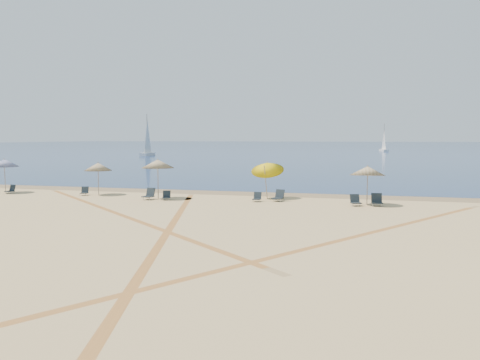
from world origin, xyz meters
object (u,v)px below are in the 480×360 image
object	(u,v)px
chair_6	(279,196)
sailboat_0	(148,143)
umbrella_1	(98,167)
chair_7	(355,201)
chair_8	(377,200)
chair_3	(149,194)
umbrella_4	(368,171)
chair_5	(257,197)
umbrella_0	(5,163)
sailboat_1	(384,143)
chair_2	(85,191)
umbrella_3	(267,167)
chair_1	(11,190)
chair_4	(167,196)
umbrella_2	(158,164)

from	to	relation	value
chair_6	sailboat_0	xyz separation A→B (m)	(-41.48, 68.88, 2.36)
umbrella_1	chair_7	distance (m)	17.76
chair_6	chair_8	bearing A→B (deg)	12.61
chair_3	umbrella_4	bearing A→B (deg)	14.96
chair_5	sailboat_0	world-z (taller)	sailboat_0
chair_8	umbrella_4	bearing A→B (deg)	143.55
umbrella_1	chair_3	xyz separation A→B (m)	(4.60, -1.58, -1.64)
umbrella_0	sailboat_1	xyz separation A→B (m)	(28.06, 116.83, 0.18)
chair_2	umbrella_3	bearing A→B (deg)	-10.18
umbrella_4	chair_6	world-z (taller)	umbrella_4
umbrella_4	chair_7	bearing A→B (deg)	-139.07
chair_1	chair_6	xyz separation A→B (m)	(19.32, 0.69, 0.04)
chair_6	sailboat_1	world-z (taller)	sailboat_1
chair_7	chair_4	bearing A→B (deg)	161.08
umbrella_1	chair_8	distance (m)	18.95
chair_8	chair_7	bearing A→B (deg)	-175.81
umbrella_0	chair_8	world-z (taller)	umbrella_0
sailboat_0	umbrella_1	bearing A→B (deg)	-73.45
chair_1	chair_3	xyz separation A→B (m)	(11.05, -0.62, 0.05)
umbrella_2	umbrella_4	xyz separation A→B (m)	(13.33, 0.30, -0.25)
umbrella_0	chair_5	distance (m)	18.95
umbrella_0	chair_2	size ratio (longest dim) A/B	3.65
chair_1	chair_6	size ratio (longest dim) A/B	0.82
umbrella_2	chair_1	size ratio (longest dim) A/B	3.71
umbrella_1	chair_5	size ratio (longest dim) A/B	3.93
chair_1	chair_4	size ratio (longest dim) A/B	1.02
umbrella_4	chair_6	size ratio (longest dim) A/B	2.78
chair_5	sailboat_1	xyz separation A→B (m)	(9.21, 117.07, 2.09)
chair_3	umbrella_3	bearing A→B (deg)	30.01
chair_4	chair_8	distance (m)	13.09
umbrella_0	chair_7	bearing A→B (deg)	-1.55
chair_2	chair_8	bearing A→B (deg)	-17.96
chair_4	sailboat_0	size ratio (longest dim) A/B	0.08
umbrella_1	chair_1	size ratio (longest dim) A/B	3.25
chair_3	chair_8	size ratio (longest dim) A/B	1.05
umbrella_1	umbrella_4	xyz separation A→B (m)	(18.28, -0.67, 0.07)
umbrella_2	sailboat_0	bearing A→B (deg)	115.75
umbrella_0	umbrella_2	world-z (taller)	umbrella_2
chair_3	chair_8	world-z (taller)	chair_3
chair_1	chair_7	bearing A→B (deg)	12.23
umbrella_2	chair_1	xyz separation A→B (m)	(-11.41, -0.00, -2.01)
umbrella_1	chair_5	distance (m)	11.75
chair_6	umbrella_2	bearing A→B (deg)	-155.57
chair_2	umbrella_1	bearing A→B (deg)	16.79
umbrella_2	chair_7	xyz separation A→B (m)	(12.68, -0.26, -1.99)
chair_5	chair_7	distance (m)	6.06
chair_6	sailboat_0	bearing A→B (deg)	140.48
chair_2	chair_6	bearing A→B (deg)	-15.56
sailboat_1	chair_5	bearing A→B (deg)	-108.67
umbrella_0	umbrella_4	size ratio (longest dim) A/B	1.04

